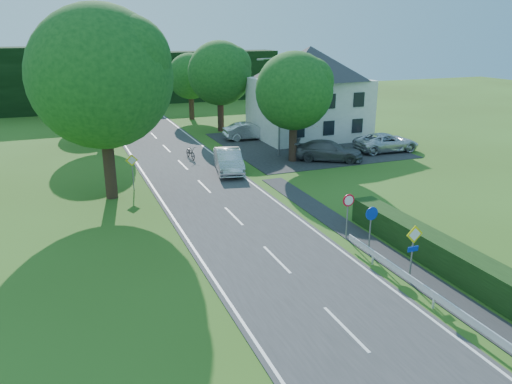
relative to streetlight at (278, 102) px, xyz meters
name	(u,v)px	position (x,y,z in m)	size (l,w,h in m)	color
road	(223,205)	(-8.06, -10.00, -4.44)	(7.00, 80.00, 0.04)	#323134
parking_pad	(303,145)	(3.94, 3.00, -4.44)	(14.00, 16.00, 0.04)	black
line_edge_left	(169,212)	(-11.31, -10.00, -4.42)	(0.12, 80.00, 0.01)	white
line_edge_right	(272,198)	(-4.81, -10.00, -4.42)	(0.12, 80.00, 0.01)	white
line_centre	(223,205)	(-8.06, -10.00, -4.42)	(0.12, 80.00, 0.01)	white
tree_main	(104,105)	(-14.06, -6.00, 1.36)	(9.40, 9.40, 11.64)	#154717
tree_left_far	(99,97)	(-13.06, 10.00, -0.17)	(7.00, 7.00, 8.58)	#154717
tree_right_far	(220,87)	(-1.06, 12.00, 0.08)	(7.40, 7.40, 9.09)	#154717
tree_left_back	(94,86)	(-12.56, 22.00, -0.43)	(6.60, 6.60, 8.07)	#154717
tree_right_back	(191,87)	(-2.06, 20.00, -0.68)	(6.20, 6.20, 7.56)	#154717
tree_right_mid	(294,108)	(0.44, -2.00, -0.17)	(7.00, 7.00, 8.58)	#154717
treeline_right	(176,77)	(-0.06, 36.00, -0.96)	(30.00, 5.00, 7.00)	black
house_white	(309,92)	(5.94, 6.00, -0.06)	(10.60, 8.40, 8.60)	silver
streetlight	(278,102)	(0.00, 0.00, 0.00)	(2.03, 0.18, 8.00)	gray
sign_priority_right	(413,243)	(-3.76, -22.02, -2.67)	(0.78, 0.09, 2.59)	gray
sign_roundabout	(371,221)	(-3.76, -19.02, -2.79)	(0.64, 0.08, 2.37)	gray
sign_speed_limit	(348,206)	(-3.76, -17.03, -2.70)	(0.64, 0.11, 2.37)	gray
sign_priority_left	(132,165)	(-12.56, -5.02, -2.75)	(0.78, 0.09, 2.44)	gray
moving_car	(229,161)	(-5.36, -3.19, -3.58)	(1.79, 5.14, 1.69)	#B4B3B8
motorcycle	(191,152)	(-6.97, 1.72, -3.90)	(0.70, 2.00, 1.05)	black
parked_car_silver_a	(249,131)	(0.14, 6.94, -3.62)	(1.69, 4.86, 1.60)	silver
parked_car_grey	(329,151)	(3.20, -2.89, -3.64)	(2.21, 5.43, 1.58)	#515156
parked_car_silver_b	(386,142)	(9.39, -2.00, -3.64)	(2.59, 5.62, 1.56)	silver
parasol	(305,134)	(3.80, 2.40, -3.33)	(2.38, 2.43, 2.18)	red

